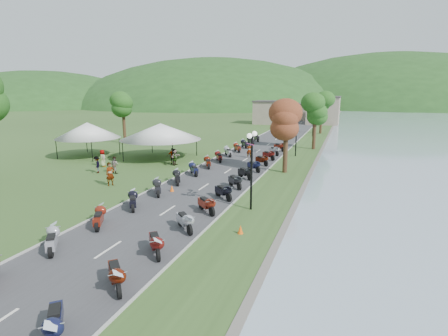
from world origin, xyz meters
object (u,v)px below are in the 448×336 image
(vendor_tent_main, at_px, (161,141))
(pedestrian_c, at_px, (98,173))
(pedestrian_a, at_px, (111,186))
(pedestrian_b, at_px, (115,173))

(vendor_tent_main, xyz_separation_m, pedestrian_c, (-2.14, -8.33, -2.00))
(pedestrian_a, bearing_deg, pedestrian_b, 62.69)
(pedestrian_a, bearing_deg, vendor_tent_main, 39.62)
(pedestrian_a, xyz_separation_m, pedestrian_b, (-2.38, 3.77, 0.00))
(vendor_tent_main, distance_m, pedestrian_c, 8.83)
(pedestrian_b, bearing_deg, vendor_tent_main, -81.19)
(vendor_tent_main, distance_m, pedestrian_b, 8.16)
(pedestrian_a, relative_size, pedestrian_b, 1.20)
(pedestrian_b, bearing_deg, pedestrian_a, 134.65)
(vendor_tent_main, height_order, pedestrian_c, vendor_tent_main)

